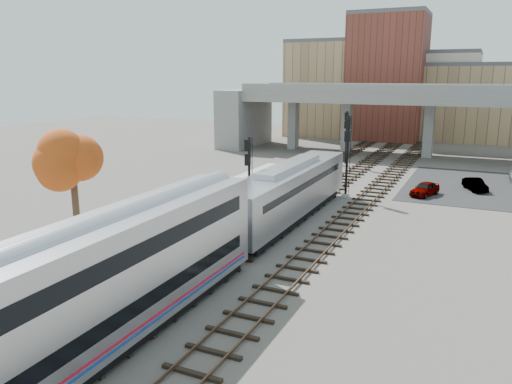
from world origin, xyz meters
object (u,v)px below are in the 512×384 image
Objects in this scene: signal_mast_far at (346,140)px; tree at (72,163)px; locomotive at (289,191)px; coach at (48,313)px; signal_mast_mid at (347,157)px; car_b at (475,185)px; signal_mast_near at (249,184)px; car_a at (425,189)px.

tree is at bearing -104.19° from signal_mast_far.
coach reaches higher than locomotive.
signal_mast_mid is 13.25m from car_b.
signal_mast_mid reaches higher than tree.
tree is (-10.81, 12.33, 2.45)m from coach.
signal_mast_near reaches higher than locomotive.
locomotive is 15.10m from car_a.
signal_mast_mid is at bearing 70.18° from signal_mast_near.
tree reaches higher than signal_mast_far.
signal_mast_far reaches higher than locomotive.
locomotive is at bearing 49.50° from signal_mast_near.
tree is (-8.71, -7.82, 2.17)m from signal_mast_near.
signal_mast_far is 15.88m from car_a.
signal_mast_near is 0.98× the size of signal_mast_far.
locomotive is 22.61m from coach.
locomotive is at bearing 90.00° from coach.
signal_mast_near is 12.10m from signal_mast_mid.
car_a is (8.36, 35.08, -2.14)m from coach.
signal_mast_mid reaches higher than car_b.
signal_mast_far is 1.88× the size of car_b.
car_b is at bearing 52.56° from signal_mast_near.
tree is (-12.81, -19.19, 1.62)m from signal_mast_mid.
tree is at bearing -138.08° from signal_mast_near.
car_b is at bearing 72.38° from coach.
coach is 46.81m from signal_mast_far.
signal_mast_mid is 15.79m from signal_mast_far.
tree is (-10.81, -10.28, 2.97)m from locomotive.
car_b is (10.43, 7.60, -3.01)m from signal_mast_mid.
coach is at bearing -90.00° from locomotive.
car_a is (10.46, 14.93, -2.41)m from signal_mast_near.
tree reaches higher than car_a.
signal_mast_far is at bearing 90.00° from signal_mast_near.
car_a is at bearing -159.06° from car_b.
coach is 20.26m from signal_mast_near.
tree is at bearing -154.80° from car_b.
car_b is at bearing 49.07° from tree.
locomotive is 24.26m from signal_mast_far.
locomotive reaches higher than car_b.
coach reaches higher than car_a.
tree is 30.10m from car_a.
car_b is at bearing 36.09° from signal_mast_mid.
car_b is (14.53, 18.97, -2.46)m from signal_mast_near.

